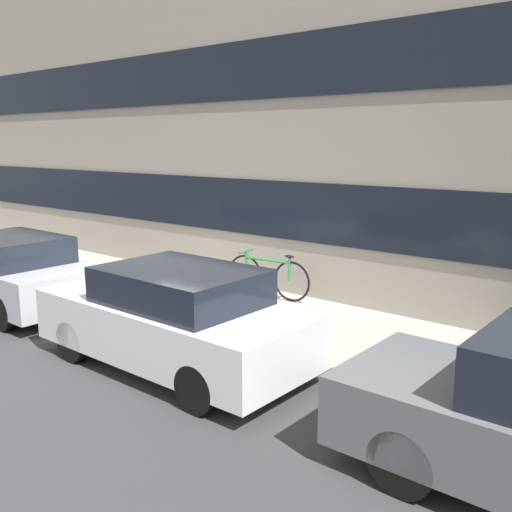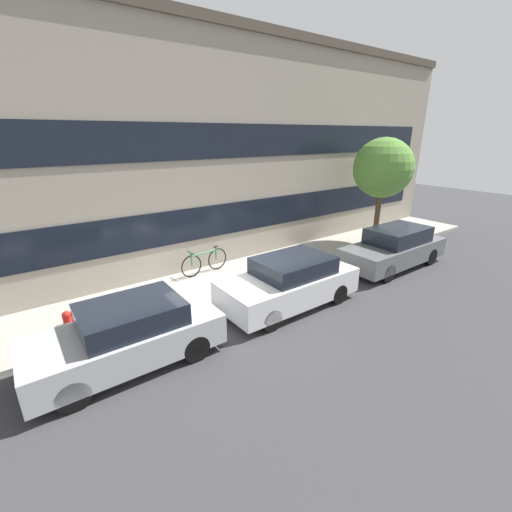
% 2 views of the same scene
% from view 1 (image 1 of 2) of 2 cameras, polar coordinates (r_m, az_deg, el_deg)
% --- Properties ---
extents(ground_plane, '(56.00, 56.00, 0.00)m').
position_cam_1_polar(ground_plane, '(9.75, -9.54, -6.85)').
color(ground_plane, '#38383A').
extents(sidewalk_strip, '(28.00, 2.66, 0.13)m').
position_cam_1_polar(sidewalk_strip, '(10.60, -4.10, -4.84)').
color(sidewalk_strip, '#A8A399').
rests_on(sidewalk_strip, ground_plane).
extents(rowhouse_facade, '(28.00, 1.02, 7.93)m').
position_cam_1_polar(rowhouse_facade, '(11.57, 1.93, 16.07)').
color(rowhouse_facade, gray).
rests_on(rowhouse_facade, ground_plane).
extents(parked_car_silver, '(3.82, 1.65, 1.36)m').
position_cam_1_polar(parked_car_silver, '(11.36, -23.37, -1.48)').
color(parked_car_silver, '#B2B5BA').
rests_on(parked_car_silver, ground_plane).
extents(parked_car_white, '(3.95, 1.72, 1.40)m').
position_cam_1_polar(parked_car_white, '(7.78, -8.09, -6.15)').
color(parked_car_white, silver).
rests_on(parked_car_white, ground_plane).
extents(fire_hydrant, '(0.48, 0.27, 0.67)m').
position_cam_1_polar(fire_hydrant, '(12.94, -18.80, -0.64)').
color(fire_hydrant, red).
rests_on(fire_hydrant, sidewalk_strip).
extents(bicycle, '(1.79, 0.44, 0.86)m').
position_cam_1_polar(bicycle, '(10.70, 1.17, -1.94)').
color(bicycle, black).
rests_on(bicycle, sidewalk_strip).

